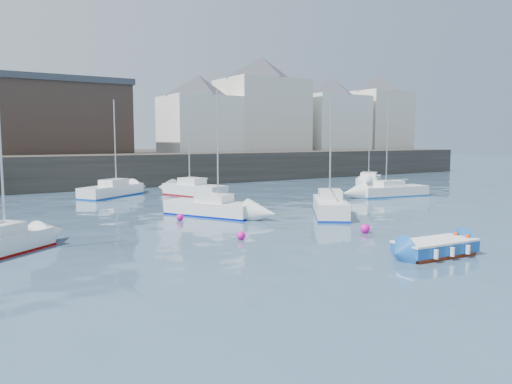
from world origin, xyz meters
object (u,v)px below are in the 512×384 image
buoy_near (241,240)px  buoy_far (180,220)px  blue_dinghy (435,247)px  sailboat_f (194,190)px  sailboat_h (112,190)px  sailboat_d (391,190)px  buoy_mid (365,233)px  sailboat_b (211,208)px  sailboat_c (330,206)px  sailboat_g (369,180)px

buoy_near → buoy_far: size_ratio=1.01×
blue_dinghy → sailboat_f: (1.00, 23.20, 0.16)m
sailboat_h → buoy_far: bearing=-91.1°
blue_dinghy → sailboat_f: 23.22m
buoy_far → sailboat_d: bearing=5.9°
blue_dinghy → buoy_mid: bearing=76.6°
buoy_near → buoy_mid: 6.04m
buoy_mid → sailboat_b: bearing=113.3°
sailboat_b → sailboat_c: sailboat_b is taller
sailboat_h → buoy_mid: sailboat_h is taller
sailboat_f → buoy_far: bearing=-119.3°
blue_dinghy → buoy_near: (-4.61, 6.67, -0.35)m
sailboat_f → buoy_mid: size_ratio=15.93×
sailboat_d → sailboat_h: sailboat_h is taller
sailboat_f → buoy_mid: sailboat_f is taller
sailboat_f → sailboat_h: bearing=150.0°
sailboat_f → sailboat_g: sailboat_g is taller
sailboat_b → sailboat_f: sailboat_f is taller
buoy_near → buoy_far: 6.26m
blue_dinghy → sailboat_b: 13.77m
sailboat_b → sailboat_g: bearing=23.3°
buoy_mid → buoy_far: (-5.92, 8.06, 0.00)m
blue_dinghy → sailboat_g: size_ratio=0.45×
sailboat_h → buoy_far: 13.47m
sailboat_b → buoy_near: bearing=-106.6°
sailboat_g → sailboat_b: bearing=-156.7°
blue_dinghy → buoy_mid: blue_dinghy is taller
sailboat_b → buoy_far: sailboat_b is taller
sailboat_c → sailboat_d: size_ratio=0.96×
sailboat_d → sailboat_f: size_ratio=1.02×
sailboat_d → buoy_near: sailboat_d is taller
blue_dinghy → sailboat_h: 26.76m
sailboat_f → sailboat_g: 18.92m
sailboat_d → sailboat_h: (-18.41, 11.53, 0.04)m
sailboat_c → sailboat_f: sailboat_f is taller
sailboat_f → buoy_near: sailboat_f is taller
sailboat_c → sailboat_h: 18.30m
sailboat_h → sailboat_c: bearing=-64.7°
sailboat_c → buoy_mid: size_ratio=15.53×
sailboat_c → sailboat_g: size_ratio=0.93×
buoy_mid → sailboat_d: bearing=38.1°
sailboat_g → buoy_far: sailboat_g is taller
sailboat_g → sailboat_h: 24.63m
sailboat_b → sailboat_h: sailboat_h is taller
sailboat_f → sailboat_g: size_ratio=0.95×
sailboat_f → blue_dinghy: bearing=-92.5°
sailboat_c → sailboat_d: bearing=25.3°
sailboat_c → buoy_mid: (-2.14, -4.97, -0.54)m
sailboat_b → buoy_mid: 9.44m
sailboat_c → buoy_far: (-8.06, 3.09, -0.54)m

